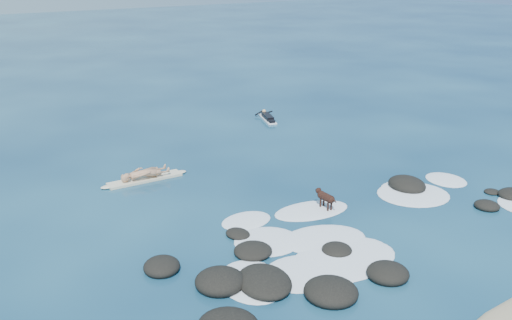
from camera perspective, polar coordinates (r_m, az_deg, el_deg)
ground at (r=19.51m, az=9.79°, el=-5.14°), size 160.00×160.00×0.00m
reef_rocks at (r=16.29m, az=5.94°, el=-9.76°), size 14.01×5.87×0.57m
breaking_foam at (r=18.38m, az=10.53°, el=-6.78°), size 13.68×6.39×0.12m
standing_surfer_rig at (r=21.98m, az=-11.17°, el=-0.15°), size 3.44×0.68×1.97m
paddling_surfer_rig at (r=29.96m, az=1.15°, el=4.29°), size 1.22×2.22×0.39m
dog at (r=19.37m, az=6.92°, el=-3.68°), size 0.30×1.10×0.69m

